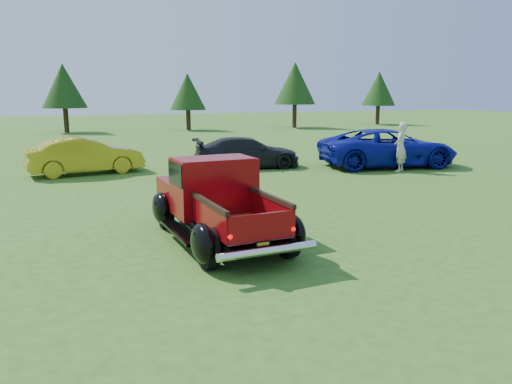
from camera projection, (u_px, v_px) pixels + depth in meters
ground at (257, 244)px, 9.83m from camera, size 120.00×120.00×0.00m
tree_mid_left at (64, 86)px, 36.40m from camera, size 3.20×3.20×5.00m
tree_mid_right at (188, 92)px, 38.78m from camera, size 2.82×2.82×4.40m
tree_east at (295, 83)px, 41.40m from camera, size 3.46×3.46×5.40m
tree_far_east at (379, 89)px, 45.61m from camera, size 3.07×3.07×4.80m
pickup_truck at (214, 200)px, 10.21m from camera, size 2.30×4.56×1.66m
show_car_yellow at (85, 156)px, 18.19m from camera, size 4.23×2.02×1.34m
show_car_grey at (247, 153)px, 19.68m from camera, size 4.36×2.25×1.21m
show_car_blue at (388, 148)px, 19.96m from camera, size 5.79×3.38×1.51m
spectator at (400, 147)px, 18.68m from camera, size 0.80×0.77×1.85m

